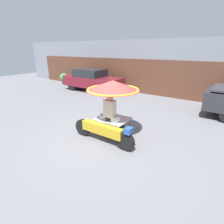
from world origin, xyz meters
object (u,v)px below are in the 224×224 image
at_px(vendor_person, 110,114).
at_px(parked_car, 92,80).
at_px(potted_plant, 64,78).
at_px(vendor_motorcycle_cart, 111,96).

height_order(vendor_person, parked_car, vendor_person).
bearing_deg(vendor_person, potted_plant, 147.45).
distance_m(vendor_motorcycle_cart, vendor_person, 0.62).
relative_size(vendor_motorcycle_cart, parked_car, 0.53).
bearing_deg(potted_plant, vendor_person, -32.55).
relative_size(vendor_person, parked_car, 0.35).
bearing_deg(parked_car, vendor_person, -44.40).
xyz_separation_m(vendor_person, parked_car, (-5.23, 5.12, -0.06)).
relative_size(vendor_person, potted_plant, 1.70).
bearing_deg(vendor_motorcycle_cart, vendor_person, -78.73).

